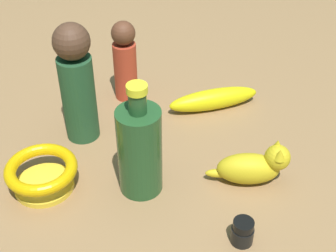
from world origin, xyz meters
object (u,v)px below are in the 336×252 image
(nail_polish_jar, at_px, (243,232))
(bottle_tall, at_px, (140,149))
(person_figure_child, at_px, (77,82))
(cat_figurine, at_px, (254,166))
(person_figure_adult, at_px, (125,61))
(bowl, at_px, (42,173))
(banana, at_px, (214,99))

(nail_polish_jar, distance_m, bottle_tall, 0.22)
(nail_polish_jar, distance_m, person_figure_child, 0.41)
(bottle_tall, xyz_separation_m, cat_figurine, (0.10, -0.17, -0.05))
(bottle_tall, relative_size, person_figure_adult, 1.18)
(person_figure_adult, height_order, person_figure_child, person_figure_child)
(bowl, relative_size, cat_figurine, 0.92)
(cat_figurine, distance_m, person_figure_child, 0.36)
(person_figure_adult, xyz_separation_m, person_figure_child, (-0.16, 0.01, 0.03))
(bowl, relative_size, banana, 0.64)
(bottle_tall, distance_m, person_figure_child, 0.20)
(bowl, height_order, banana, bowl)
(person_figure_adult, relative_size, cat_figurine, 1.32)
(bottle_tall, distance_m, cat_figurine, 0.21)
(cat_figurine, bearing_deg, person_figure_child, 93.95)
(nail_polish_jar, distance_m, banana, 0.36)
(bottle_tall, xyz_separation_m, banana, (0.28, -0.02, -0.06))
(nail_polish_jar, bearing_deg, bowl, 96.68)
(bowl, distance_m, cat_figurine, 0.37)
(nail_polish_jar, height_order, person_figure_adult, person_figure_adult)
(person_figure_child, bearing_deg, banana, -44.60)
(person_figure_adult, bearing_deg, bottle_tall, -144.74)
(nail_polish_jar, bearing_deg, person_figure_child, 73.13)
(nail_polish_jar, height_order, cat_figurine, cat_figurine)
(person_figure_child, bearing_deg, person_figure_adult, -3.37)
(cat_figurine, bearing_deg, person_figure_adult, 68.46)
(nail_polish_jar, height_order, person_figure_child, person_figure_child)
(bottle_tall, bearing_deg, person_figure_child, 66.14)
(banana, bearing_deg, person_figure_adult, -29.76)
(nail_polish_jar, relative_size, banana, 0.22)
(nail_polish_jar, xyz_separation_m, person_figure_adult, (0.27, 0.37, 0.07))
(nail_polish_jar, xyz_separation_m, banana, (0.32, 0.18, 0.00))
(bowl, xyz_separation_m, nail_polish_jar, (0.04, -0.36, -0.01))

